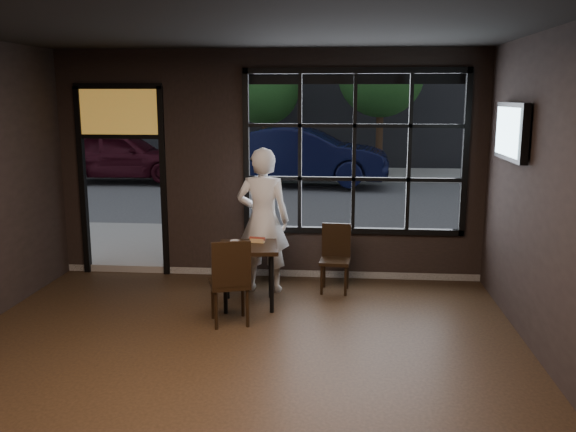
# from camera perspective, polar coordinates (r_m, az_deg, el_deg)

# --- Properties ---
(floor) EXTENTS (6.00, 7.00, 0.02)m
(floor) POSITION_cam_1_polar(r_m,az_deg,el_deg) (5.66, -6.26, -15.94)
(floor) COLOR black
(floor) RESTS_ON ground
(ceiling) EXTENTS (6.00, 7.00, 0.02)m
(ceiling) POSITION_cam_1_polar(r_m,az_deg,el_deg) (5.08, -7.06, 18.38)
(ceiling) COLOR black
(ceiling) RESTS_ON ground
(window_frame) EXTENTS (3.06, 0.12, 2.28)m
(window_frame) POSITION_cam_1_polar(r_m,az_deg,el_deg) (8.47, 6.21, 5.93)
(window_frame) COLOR black
(window_frame) RESTS_ON ground
(stained_transom) EXTENTS (1.20, 0.06, 0.70)m
(stained_transom) POSITION_cam_1_polar(r_m,az_deg,el_deg) (9.00, -15.51, 9.40)
(stained_transom) COLOR orange
(stained_transom) RESTS_ON ground
(street_asphalt) EXTENTS (60.00, 41.00, 0.04)m
(street_asphalt) POSITION_cam_1_polar(r_m,az_deg,el_deg) (29.07, 3.04, 6.05)
(street_asphalt) COLOR #545456
(street_asphalt) RESTS_ON ground
(cafe_table) EXTENTS (0.81, 0.81, 0.77)m
(cafe_table) POSITION_cam_1_polar(r_m,az_deg,el_deg) (7.58, -3.70, -5.56)
(cafe_table) COLOR black
(cafe_table) RESTS_ON floor
(chair_near) EXTENTS (0.55, 0.55, 1.01)m
(chair_near) POSITION_cam_1_polar(r_m,az_deg,el_deg) (6.99, -5.50, -6.04)
(chair_near) COLOR black
(chair_near) RESTS_ON floor
(chair_window) EXTENTS (0.42, 0.42, 0.89)m
(chair_window) POSITION_cam_1_polar(r_m,az_deg,el_deg) (8.09, 4.42, -4.03)
(chair_window) COLOR black
(chair_window) RESTS_ON floor
(man) EXTENTS (0.72, 0.49, 1.92)m
(man) POSITION_cam_1_polar(r_m,az_deg,el_deg) (8.03, -2.35, -0.39)
(man) COLOR silver
(man) RESTS_ON floor
(hotdog) EXTENTS (0.21, 0.12, 0.06)m
(hotdog) POSITION_cam_1_polar(r_m,az_deg,el_deg) (7.62, -2.88, -2.27)
(hotdog) COLOR tan
(hotdog) RESTS_ON cafe_table
(cup) EXTENTS (0.13, 0.13, 0.10)m
(cup) POSITION_cam_1_polar(r_m,az_deg,el_deg) (7.35, -5.01, -2.64)
(cup) COLOR silver
(cup) RESTS_ON cafe_table
(tv) EXTENTS (0.12, 1.10, 0.64)m
(tv) POSITION_cam_1_polar(r_m,az_deg,el_deg) (7.35, 20.19, 7.43)
(tv) COLOR black
(tv) RESTS_ON wall_right
(navy_car) EXTENTS (5.00, 2.10, 1.61)m
(navy_car) POSITION_cam_1_polar(r_m,az_deg,el_deg) (17.48, 1.39, 5.71)
(navy_car) COLOR black
(navy_car) RESTS_ON street_asphalt
(maroon_car) EXTENTS (4.31, 1.86, 1.45)m
(maroon_car) POSITION_cam_1_polar(r_m,az_deg,el_deg) (18.93, -15.25, 5.50)
(maroon_car) COLOR #320912
(maroon_car) RESTS_ON street_asphalt
(tree_left) EXTENTS (2.30, 2.30, 3.92)m
(tree_left) POSITION_cam_1_polar(r_m,az_deg,el_deg) (20.42, -2.22, 11.70)
(tree_left) COLOR #332114
(tree_left) RESTS_ON street_asphalt
(tree_right) EXTENTS (2.69, 2.69, 4.58)m
(tree_right) POSITION_cam_1_polar(r_m,az_deg,el_deg) (19.56, 8.70, 12.98)
(tree_right) COLOR #332114
(tree_right) RESTS_ON street_asphalt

